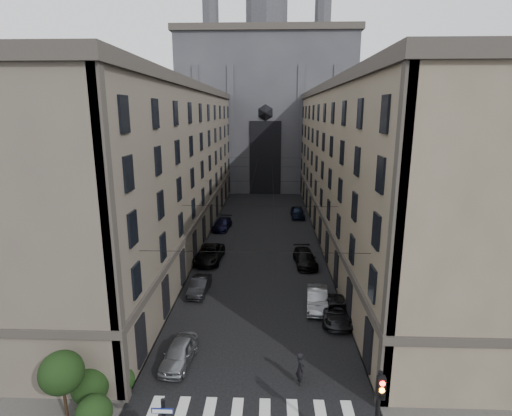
# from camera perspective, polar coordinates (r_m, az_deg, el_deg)

# --- Properties ---
(sidewalk_left) EXTENTS (7.00, 80.00, 0.15)m
(sidewalk_left) POSITION_cam_1_polar(r_m,az_deg,el_deg) (52.42, -10.69, -4.00)
(sidewalk_left) COLOR #383533
(sidewalk_left) RESTS_ON ground
(sidewalk_right) EXTENTS (7.00, 80.00, 0.15)m
(sidewalk_right) POSITION_cam_1_polar(r_m,az_deg,el_deg) (52.05, 12.55, -4.22)
(sidewalk_right) COLOR #383533
(sidewalk_right) RESTS_ON ground
(building_left) EXTENTS (13.60, 60.60, 18.85)m
(building_left) POSITION_cam_1_polar(r_m,az_deg,el_deg) (51.18, -14.38, 6.03)
(building_left) COLOR #534A40
(building_left) RESTS_ON ground
(building_right) EXTENTS (13.60, 60.60, 18.85)m
(building_right) POSITION_cam_1_polar(r_m,az_deg,el_deg) (50.69, 16.38, 5.84)
(building_right) COLOR brown
(building_right) RESTS_ON ground
(gothic_tower) EXTENTS (35.00, 23.00, 58.00)m
(gothic_tower) POSITION_cam_1_polar(r_m,az_deg,el_deg) (87.69, 1.46, 14.98)
(gothic_tower) COLOR #2D2D33
(gothic_tower) RESTS_ON ground
(traffic_light_right) EXTENTS (0.34, 0.50, 5.20)m
(traffic_light_right) POSITION_cam_1_polar(r_m,az_deg,el_deg) (19.78, 17.00, -26.11)
(traffic_light_right) COLOR black
(traffic_light_right) RESTS_ON ground
(shrub_cluster) EXTENTS (3.90, 4.40, 3.90)m
(shrub_cluster) POSITION_cam_1_polar(r_m,az_deg,el_deg) (24.52, -23.40, -22.30)
(shrub_cluster) COLOR black
(shrub_cluster) RESTS_ON sidewalk_left
(tram_wires) EXTENTS (14.00, 60.00, 0.43)m
(tram_wires) POSITION_cam_1_polar(r_m,az_deg,el_deg) (49.09, 0.91, 3.67)
(tram_wires) COLOR black
(tram_wires) RESTS_ON ground
(car_left_near) EXTENTS (2.12, 4.38, 1.44)m
(car_left_near) POSITION_cam_1_polar(r_m,az_deg,el_deg) (27.57, -10.94, -19.67)
(car_left_near) COLOR gray
(car_left_near) RESTS_ON ground
(car_left_midnear) EXTENTS (1.68, 4.25, 1.38)m
(car_left_midnear) POSITION_cam_1_polar(r_m,az_deg,el_deg) (36.41, -8.09, -10.93)
(car_left_midnear) COLOR black
(car_left_midnear) RESTS_ON ground
(car_left_midfar) EXTENTS (2.99, 5.91, 1.60)m
(car_left_midfar) POSITION_cam_1_polar(r_m,az_deg,el_deg) (43.51, -6.70, -6.54)
(car_left_midfar) COLOR black
(car_left_midfar) RESTS_ON ground
(car_left_far) EXTENTS (2.60, 5.22, 1.46)m
(car_left_far) POSITION_cam_1_polar(r_m,az_deg,el_deg) (54.91, -4.83, -2.28)
(car_left_far) COLOR black
(car_left_far) RESTS_ON ground
(car_right_near) EXTENTS (2.05, 4.80, 1.54)m
(car_right_near) POSITION_cam_1_polar(r_m,az_deg,el_deg) (33.97, 8.72, -12.69)
(car_right_near) COLOR gray
(car_right_near) RESTS_ON ground
(car_right_midnear) EXTENTS (2.71, 5.25, 1.42)m
(car_right_midnear) POSITION_cam_1_polar(r_m,az_deg,el_deg) (32.52, 11.48, -14.21)
(car_right_midnear) COLOR black
(car_right_midnear) RESTS_ON ground
(car_right_midfar) EXTENTS (2.52, 5.35, 1.51)m
(car_right_midfar) POSITION_cam_1_polar(r_m,az_deg,el_deg) (42.54, 7.03, -7.10)
(car_right_midfar) COLOR black
(car_right_midfar) RESTS_ON ground
(car_right_far) EXTENTS (1.99, 4.87, 1.65)m
(car_right_far) POSITION_cam_1_polar(r_m,az_deg,el_deg) (60.97, 5.96, -0.59)
(car_right_far) COLOR black
(car_right_far) RESTS_ON ground
(pedestrian) EXTENTS (0.65, 0.83, 2.01)m
(pedestrian) POSITION_cam_1_polar(r_m,az_deg,el_deg) (25.49, 6.33, -21.80)
(pedestrian) COLOR black
(pedestrian) RESTS_ON ground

